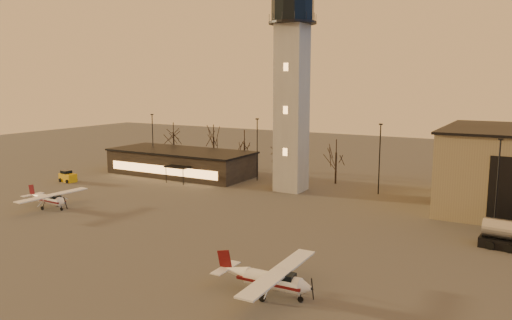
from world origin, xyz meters
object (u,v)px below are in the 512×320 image
at_px(control_tower, 292,79).
at_px(service_cart, 68,177).
at_px(terminal, 181,162).
at_px(cessna_front, 275,284).
at_px(cessna_rear, 51,201).

distance_m(control_tower, service_cart, 39.34).
bearing_deg(control_tower, terminal, 174.85).
bearing_deg(cessna_front, service_cart, 154.65).
xyz_separation_m(terminal, cessna_front, (37.01, -35.97, -1.14)).
relative_size(control_tower, cessna_front, 3.03).
bearing_deg(service_cart, cessna_rear, -39.03).
bearing_deg(service_cart, terminal, 56.28).
relative_size(terminal, cessna_front, 2.36).
relative_size(control_tower, terminal, 1.28).
bearing_deg(service_cart, cessna_front, -17.05).
relative_size(cessna_rear, service_cart, 3.23).
xyz_separation_m(control_tower, service_cart, (-34.06, -11.99, -15.63)).
xyz_separation_m(control_tower, cessna_rear, (-21.80, -24.74, -15.40)).
relative_size(terminal, service_cart, 8.34).
xyz_separation_m(control_tower, terminal, (-21.99, 1.98, -14.17)).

